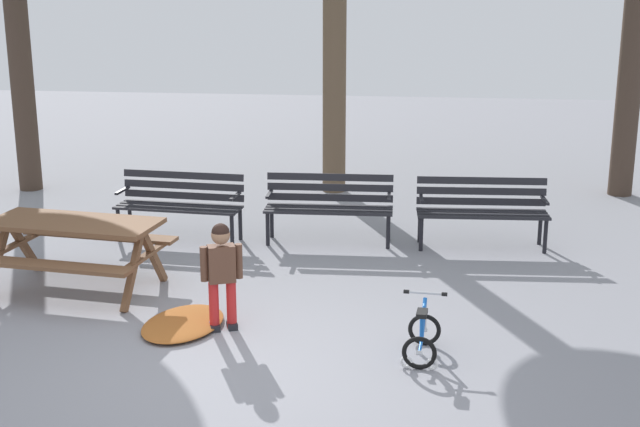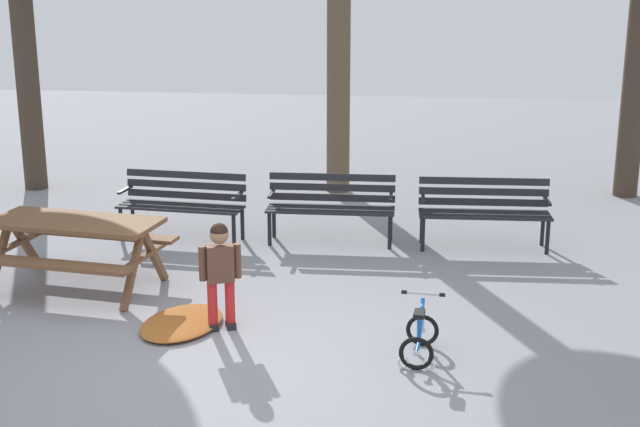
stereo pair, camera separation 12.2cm
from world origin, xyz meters
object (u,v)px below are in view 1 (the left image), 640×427
Objects in this scene: child_standing at (222,268)px; kids_bicycle at (422,336)px; park_bench_left at (329,202)px; picnic_table at (74,237)px; park_bench_far_left at (181,200)px; park_bench_right at (482,206)px.

kids_bicycle is at bearing -12.23° from child_standing.
park_bench_left is at bearing 77.17° from child_standing.
picnic_table is 1.86× the size of child_standing.
kids_bicycle is at bearing -19.28° from picnic_table.
park_bench_far_left is 1.89m from park_bench_left.
park_bench_right is at bearing 0.84° from park_bench_left.
park_bench_left is at bearing 3.73° from park_bench_far_left.
park_bench_left is 1.54× the size of child_standing.
child_standing reaches higher than park_bench_left.
child_standing reaches higher than park_bench_right.
child_standing reaches higher than picnic_table.
park_bench_far_left is 3.11m from child_standing.
picnic_table is at bearing -154.06° from park_bench_right.
park_bench_left is 3.06m from child_standing.
picnic_table is 4.87m from park_bench_right.
park_bench_far_left is 1.00× the size of park_bench_right.
child_standing is 1.80× the size of kids_bicycle.
kids_bicycle is (3.69, -1.29, -0.39)m from picnic_table.
child_standing is at bearing -102.83° from park_bench_left.
park_bench_left and park_bench_right have the same top height.
park_bench_right is 3.97m from child_standing.
park_bench_left reaches higher than kids_bicycle.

